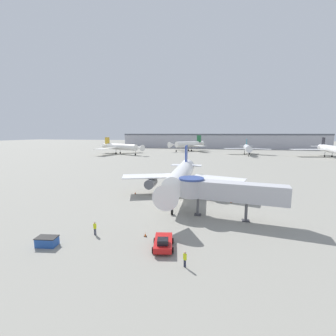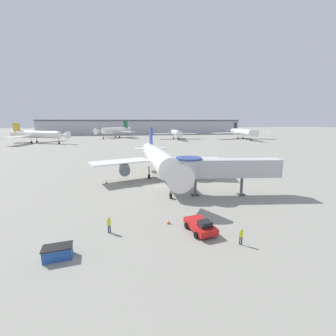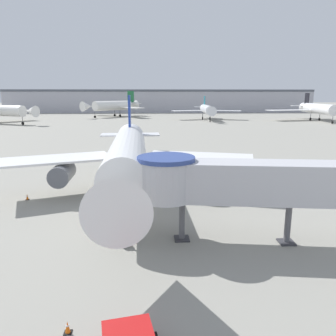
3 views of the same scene
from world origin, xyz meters
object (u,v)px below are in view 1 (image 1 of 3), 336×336
Objects in this scene: traffic_cone_port_wing at (135,193)px; background_jet_teal_tail at (247,148)px; ground_crew_wing_walker at (95,227)px; background_jet_black_tail at (331,149)px; background_jet_green_tail at (188,144)px; traffic_cone_starboard_wing at (231,201)px; traffic_cone_near_nose at (145,234)px; service_container_blue at (47,241)px; pushback_tug_red at (163,243)px; main_airplane at (181,176)px; background_jet_gold_tail at (120,147)px; jet_bridge at (222,190)px; ground_crew_marshaller at (185,258)px.

traffic_cone_port_wing is 110.57m from background_jet_teal_tail.
background_jet_black_tail is at bearing -124.70° from ground_crew_wing_walker.
background_jet_green_tail is (-4.99, 126.18, 4.96)m from traffic_cone_port_wing.
traffic_cone_starboard_wing is 21.05m from traffic_cone_near_nose.
background_jet_black_tail is (58.71, 98.79, 4.53)m from traffic_cone_starboard_wing.
traffic_cone_port_wing is at bearing 85.57° from service_container_blue.
traffic_cone_port_wing is (1.90, 24.49, -0.29)m from service_container_blue.
pushback_tug_red reaches higher than traffic_cone_near_nose.
service_container_blue is 0.09× the size of background_jet_green_tail.
traffic_cone_near_nose is 0.02× the size of background_jet_green_tail.
main_airplane is at bearing -119.53° from background_jet_black_tail.
jet_bridge is at bearing -121.82° from background_jet_gold_tail.
ground_crew_wing_walker reaches higher than service_container_blue.
main_airplane is at bearing 0.93° from traffic_cone_port_wing.
ground_crew_wing_walker is at bearing -117.30° from background_jet_black_tail.
service_container_blue is at bearing -135.10° from traffic_cone_starboard_wing.
pushback_tug_red reaches higher than service_container_blue.
jet_bridge is 15.48m from ground_crew_marshaller.
main_airplane is 126.94m from background_jet_green_tail.
ground_crew_marshaller is 152.73m from background_jet_green_tail.
jet_bridge is at bearing -29.60° from traffic_cone_port_wing.
traffic_cone_port_wing is at bearing 157.89° from jet_bridge.
background_jet_black_tail reaches higher than service_container_blue.
ground_crew_marshaller is (-3.74, -14.60, -3.56)m from jet_bridge.
service_container_blue is 0.09× the size of background_jet_teal_tail.
traffic_cone_port_wing is at bearing 114.34° from traffic_cone_near_nose.
background_jet_gold_tail is (-46.93, 111.42, 3.71)m from ground_crew_wing_walker.
pushback_tug_red is 25.02m from traffic_cone_port_wing.
main_airplane is at bearing -45.36° from ground_crew_marshaller.
background_jet_gold_tail is at bearing 116.23° from traffic_cone_port_wing.
background_jet_teal_tail is (27.07, 124.02, 4.02)m from traffic_cone_near_nose.
background_jet_teal_tail reaches higher than ground_crew_marshaller.
service_container_blue is at bearing 31.87° from ground_crew_marshaller.
background_jet_teal_tail reaches higher than ground_crew_wing_walker.
ground_crew_wing_walker is (-18.45, -18.47, 0.75)m from traffic_cone_starboard_wing.
traffic_cone_starboard_wing is at bearing 84.50° from jet_bridge.
ground_crew_marshaller is at bearing -126.61° from background_jet_gold_tail.
main_airplane is 0.86× the size of background_jet_gold_tail.
ground_crew_marshaller is at bearing -103.86° from traffic_cone_starboard_wing.
traffic_cone_port_wing is 0.02× the size of background_jet_green_tail.
background_jet_teal_tail reaches higher than traffic_cone_port_wing.
main_airplane is 51.98× the size of traffic_cone_port_wing.
background_jet_gold_tail is at bearing 105.60° from pushback_tug_red.
ground_crew_marshaller is at bearing -2.37° from service_container_blue.
traffic_cone_port_wing is at bearing 178.83° from main_airplane.
traffic_cone_port_wing is 0.33× the size of ground_crew_wing_walker.
main_airplane is at bearing -112.72° from ground_crew_wing_walker.
background_jet_teal_tail is at bearing 68.20° from pushback_tug_red.
background_jet_black_tail is 1.11× the size of background_jet_gold_tail.
background_jet_black_tail is at bearing 68.00° from jet_bridge.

